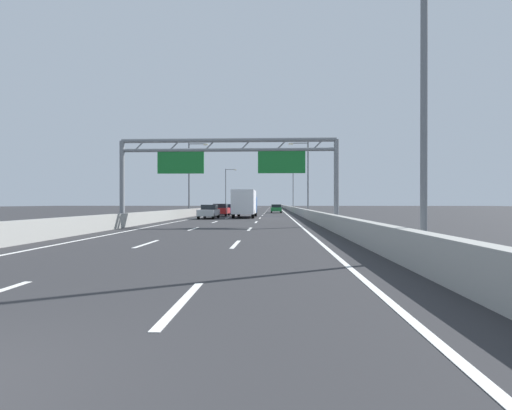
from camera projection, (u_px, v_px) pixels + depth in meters
ground_plane at (261, 209)px, 102.88m from camera, size 260.00×260.00×0.00m
lane_dash_left_1 at (147, 244)px, 15.56m from camera, size 0.16×3.00×0.01m
lane_dash_left_2 at (193, 229)px, 24.55m from camera, size 0.16×3.00×0.01m
lane_dash_left_3 at (215, 222)px, 33.54m from camera, size 0.16×3.00×0.01m
lane_dash_left_4 at (227, 218)px, 42.53m from camera, size 0.16×3.00×0.01m
lane_dash_left_5 at (235, 215)px, 51.52m from camera, size 0.16×3.00×0.01m
lane_dash_left_6 at (241, 214)px, 60.51m from camera, size 0.16×3.00×0.01m
lane_dash_left_7 at (245, 212)px, 69.50m from camera, size 0.16×3.00×0.01m
lane_dash_left_8 at (249, 211)px, 78.49m from camera, size 0.16×3.00×0.01m
lane_dash_left_9 at (251, 210)px, 87.48m from camera, size 0.16×3.00×0.01m
lane_dash_left_10 at (253, 210)px, 96.47m from camera, size 0.16×3.00×0.01m
lane_dash_left_11 at (255, 209)px, 105.46m from camera, size 0.16×3.00×0.01m
lane_dash_left_12 at (257, 209)px, 114.45m from camera, size 0.16×3.00×0.01m
lane_dash_left_13 at (258, 208)px, 123.44m from camera, size 0.16×3.00×0.01m
lane_dash_left_14 at (259, 208)px, 132.43m from camera, size 0.16×3.00×0.01m
lane_dash_left_15 at (260, 208)px, 141.42m from camera, size 0.16×3.00×0.01m
lane_dash_left_16 at (261, 207)px, 150.41m from camera, size 0.16×3.00×0.01m
lane_dash_left_17 at (261, 207)px, 159.40m from camera, size 0.16×3.00×0.01m
lane_dash_right_0 at (182, 302)px, 6.40m from camera, size 0.16×3.00×0.01m
lane_dash_right_1 at (236, 244)px, 15.39m from camera, size 0.16×3.00×0.01m
lane_dash_right_2 at (250, 229)px, 24.38m from camera, size 0.16×3.00×0.01m
lane_dash_right_3 at (256, 222)px, 33.37m from camera, size 0.16×3.00×0.01m
lane_dash_right_4 at (260, 218)px, 42.36m from camera, size 0.16×3.00×0.01m
lane_dash_right_5 at (262, 215)px, 51.35m from camera, size 0.16×3.00×0.01m
lane_dash_right_6 at (264, 214)px, 60.34m from camera, size 0.16×3.00×0.01m
lane_dash_right_7 at (265, 212)px, 69.33m from camera, size 0.16×3.00×0.01m
lane_dash_right_8 at (266, 211)px, 78.33m from camera, size 0.16×3.00×0.01m
lane_dash_right_9 at (267, 210)px, 87.32m from camera, size 0.16×3.00×0.01m
lane_dash_right_10 at (268, 210)px, 96.31m from camera, size 0.16×3.00×0.01m
lane_dash_right_11 at (268, 209)px, 105.30m from camera, size 0.16×3.00×0.01m
lane_dash_right_12 at (269, 209)px, 114.29m from camera, size 0.16×3.00×0.01m
lane_dash_right_13 at (269, 208)px, 123.28m from camera, size 0.16×3.00×0.01m
lane_dash_right_14 at (269, 208)px, 132.27m from camera, size 0.16×3.00×0.01m
lane_dash_right_15 at (270, 208)px, 141.26m from camera, size 0.16×3.00×0.01m
lane_dash_right_16 at (270, 207)px, 150.25m from camera, size 0.16×3.00×0.01m
lane_dash_right_17 at (270, 207)px, 159.24m from camera, size 0.16×3.00×0.01m
edge_line_left at (237, 210)px, 91.14m from camera, size 0.16×176.00×0.01m
edge_line_right at (282, 210)px, 90.65m from camera, size 0.16×176.00×0.01m
barrier_left at (239, 207)px, 113.19m from camera, size 0.45×220.00×0.95m
barrier_right at (286, 207)px, 112.55m from camera, size 0.45×220.00×0.95m
sign_gantry at (229, 160)px, 27.93m from camera, size 15.94×0.36×6.36m
streetlamp_right_near at (416, 75)px, 11.27m from camera, size 2.58×0.28×9.50m
streetlamp_left_mid at (191, 174)px, 50.18m from camera, size 2.58×0.28×9.50m
streetlamp_right_mid at (306, 174)px, 49.49m from camera, size 2.58×0.28×9.50m
streetlamp_left_far at (227, 187)px, 88.40m from camera, size 2.58×0.28×9.50m
streetlamp_right_far at (292, 187)px, 87.72m from camera, size 2.58×0.28×9.50m
orange_car at (251, 206)px, 120.43m from camera, size 1.72×4.43×1.45m
green_car at (276, 209)px, 64.73m from camera, size 1.78×4.15×1.43m
silver_car at (209, 212)px, 40.98m from camera, size 1.73×4.63×1.48m
red_car at (221, 210)px, 49.19m from camera, size 1.83×4.58×1.57m
blue_car at (227, 209)px, 56.52m from camera, size 1.87×4.58×1.50m
box_truck at (245, 203)px, 44.10m from camera, size 2.38×8.64×3.08m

